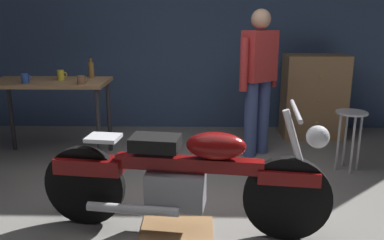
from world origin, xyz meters
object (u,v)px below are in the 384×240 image
mug_brown_stoneware (81,80)px  wooden_dresser (314,97)px  bottle (91,69)px  mug_blue_enamel (25,78)px  mug_yellow_tall (61,75)px  motorcycle (184,176)px  shop_stool (351,125)px  person_standing (259,77)px

mug_brown_stoneware → wooden_dresser: bearing=21.7°
wooden_dresser → bottle: (-2.76, -0.67, 0.45)m
mug_blue_enamel → mug_yellow_tall: mug_yellow_tall is taller
bottle → mug_yellow_tall: bearing=-151.1°
mug_yellow_tall → bottle: size_ratio=0.46×
mug_yellow_tall → wooden_dresser: bearing=15.3°
motorcycle → bottle: bottle is taller
mug_yellow_tall → bottle: (0.30, 0.16, 0.04)m
motorcycle → wooden_dresser: 2.96m
shop_stool → mug_brown_stoneware: size_ratio=5.47×
motorcycle → wooden_dresser: (1.63, 2.48, 0.10)m
mug_blue_enamel → bottle: size_ratio=0.45×
shop_stool → mug_brown_stoneware: (-2.82, 0.10, 0.45)m
mug_brown_stoneware → bottle: bottle is taller
mug_brown_stoneware → mug_blue_enamel: mug_blue_enamel is taller
shop_stool → mug_brown_stoneware: mug_brown_stoneware is taller
shop_stool → mug_yellow_tall: size_ratio=5.73×
wooden_dresser → motorcycle: bearing=-123.3°
mug_blue_enamel → mug_yellow_tall: 0.38m
shop_stool → wooden_dresser: bearing=92.9°
motorcycle → mug_yellow_tall: size_ratio=19.53×
motorcycle → shop_stool: (1.69, 1.28, 0.05)m
bottle → shop_stool: bearing=-10.6°
person_standing → mug_blue_enamel: (-2.53, -0.32, 0.03)m
mug_brown_stoneware → bottle: 0.43m
motorcycle → mug_blue_enamel: 2.32m
wooden_dresser → mug_blue_enamel: (-3.38, -1.04, 0.40)m
shop_stool → person_standing: bearing=152.0°
person_standing → mug_yellow_tall: 2.22m
person_standing → bottle: bearing=-40.1°
wooden_dresser → mug_brown_stoneware: size_ratio=9.40×
person_standing → shop_stool: person_standing is taller
shop_stool → mug_blue_enamel: bearing=177.4°
person_standing → shop_stool: size_ratio=2.61×
shop_stool → wooden_dresser: (-0.06, 1.20, 0.05)m
wooden_dresser → bottle: size_ratio=4.56×
mug_blue_enamel → motorcycle: bearing=-39.4°
person_standing → mug_blue_enamel: bearing=-31.5°
person_standing → mug_yellow_tall: size_ratio=14.96×
mug_brown_stoneware → bottle: bearing=90.7°
mug_brown_stoneware → person_standing: bearing=11.3°
mug_brown_stoneware → shop_stool: bearing=-2.1°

